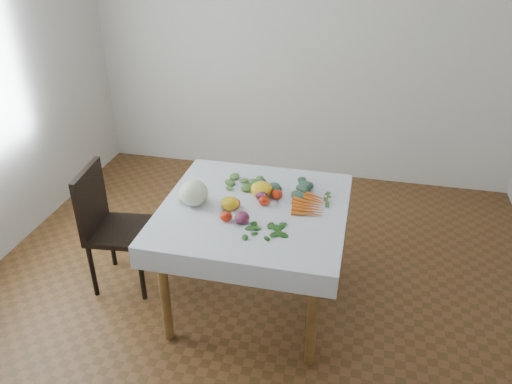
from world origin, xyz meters
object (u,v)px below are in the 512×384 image
at_px(cabbage, 194,193).
at_px(chair, 108,220).
at_px(table, 254,221).
at_px(heirloom_back, 262,189).
at_px(carrot_bunch, 309,204).

bearing_deg(cabbage, chair, 175.37).
xyz_separation_m(table, cabbage, (-0.36, -0.05, 0.18)).
distance_m(cabbage, heirloom_back, 0.43).
height_order(chair, carrot_bunch, chair).
relative_size(table, cabbage, 5.61).
bearing_deg(chair, heirloom_back, 7.81).
distance_m(heirloom_back, carrot_bunch, 0.32).
bearing_deg(chair, carrot_bunch, 3.43).
relative_size(chair, cabbage, 4.98).
distance_m(chair, cabbage, 0.73).
relative_size(table, carrot_bunch, 3.17).
xyz_separation_m(cabbage, heirloom_back, (0.38, 0.19, -0.03)).
xyz_separation_m(heirloom_back, carrot_bunch, (0.31, -0.06, -0.03)).
distance_m(chair, heirloom_back, 1.08).
bearing_deg(table, heirloom_back, 82.88).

